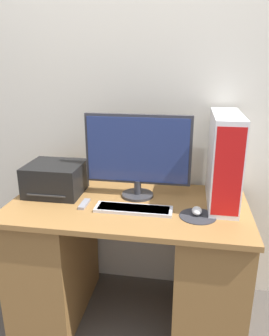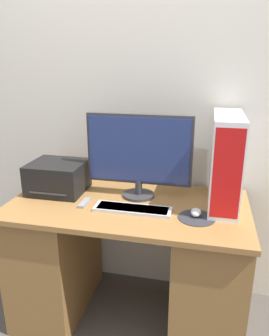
% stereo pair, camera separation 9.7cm
% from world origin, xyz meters
% --- Properties ---
extents(wall_back, '(6.40, 0.05, 2.70)m').
position_xyz_m(wall_back, '(0.00, 0.78, 1.35)').
color(wall_back, silver).
rests_on(wall_back, ground_plane).
extents(desk, '(1.37, 0.72, 0.80)m').
position_xyz_m(desk, '(0.00, 0.36, 0.41)').
color(desk, olive).
rests_on(desk, ground_plane).
extents(monitor, '(0.62, 0.19, 0.50)m').
position_xyz_m(monitor, '(0.04, 0.48, 1.07)').
color(monitor, '#333338').
rests_on(monitor, desk).
extents(keyboard, '(0.43, 0.12, 0.02)m').
position_xyz_m(keyboard, '(0.05, 0.27, 0.81)').
color(keyboard, silver).
rests_on(keyboard, desk).
extents(mousepad, '(0.19, 0.19, 0.00)m').
position_xyz_m(mousepad, '(0.40, 0.26, 0.80)').
color(mousepad, '#2D2D33').
rests_on(mousepad, desk).
extents(mouse, '(0.05, 0.08, 0.04)m').
position_xyz_m(mouse, '(0.39, 0.28, 0.82)').
color(mouse, silver).
rests_on(mouse, mousepad).
extents(computer_tower, '(0.16, 0.48, 0.51)m').
position_xyz_m(computer_tower, '(0.53, 0.47, 1.05)').
color(computer_tower, white).
rests_on(computer_tower, desk).
extents(printer, '(0.33, 0.30, 0.19)m').
position_xyz_m(printer, '(-0.47, 0.44, 0.89)').
color(printer, black).
rests_on(printer, desk).
extents(remote_control, '(0.04, 0.13, 0.02)m').
position_xyz_m(remote_control, '(-0.24, 0.29, 0.81)').
color(remote_control, gray).
rests_on(remote_control, desk).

